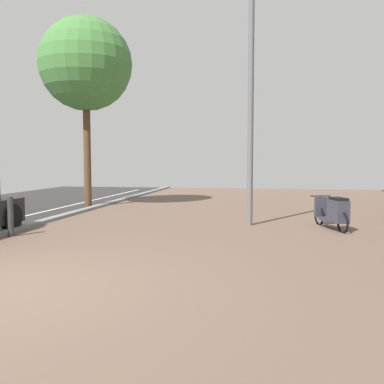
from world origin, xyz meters
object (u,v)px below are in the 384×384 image
Objects in this scene: scooter_mid at (334,212)px; street_tree at (86,65)px; lamp_post at (251,80)px; bollard_far at (11,216)px.

scooter_mid is 9.59m from street_tree.
lamp_post reaches higher than bollard_far.
bollard_far is (-6.90, -2.10, 0.02)m from scooter_mid.
bollard_far is (0.74, -5.80, -4.41)m from street_tree.
bollard_far is at bearing -153.26° from lamp_post.
lamp_post reaches higher than street_tree.
scooter_mid is at bearing -11.29° from lamp_post.
street_tree is 7.53× the size of bollard_far.
lamp_post is at bearing -30.24° from street_tree.
scooter_mid is 1.97× the size of bollard_far.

